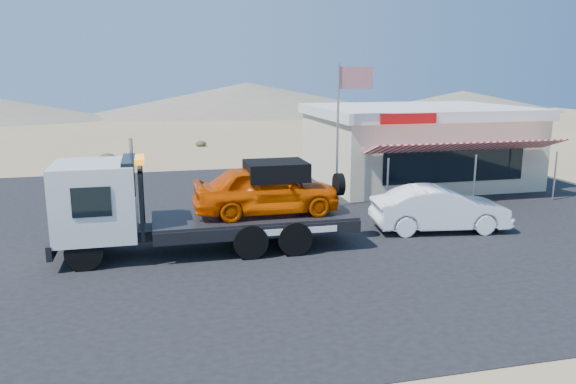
{
  "coord_description": "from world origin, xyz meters",
  "views": [
    {
      "loc": [
        -2.85,
        -17.7,
        5.68
      ],
      "look_at": [
        1.75,
        1.13,
        1.5
      ],
      "focal_mm": 35.0,
      "sensor_mm": 36.0,
      "label": 1
    }
  ],
  "objects_px": {
    "tow_truck": "(200,200)",
    "flagpole": "(343,118)",
    "white_sedan": "(440,209)",
    "jerky_store": "(415,144)"
  },
  "relations": [
    {
      "from": "tow_truck",
      "to": "flagpole",
      "type": "distance_m",
      "value": 8.19
    },
    {
      "from": "jerky_store",
      "to": "flagpole",
      "type": "bearing_deg",
      "value": -141.21
    },
    {
      "from": "white_sedan",
      "to": "flagpole",
      "type": "relative_size",
      "value": 0.81
    },
    {
      "from": "flagpole",
      "to": "white_sedan",
      "type": "bearing_deg",
      "value": -63.55
    },
    {
      "from": "tow_truck",
      "to": "flagpole",
      "type": "xyz_separation_m",
      "value": [
        6.38,
        4.68,
        2.09
      ]
    },
    {
      "from": "tow_truck",
      "to": "jerky_store",
      "type": "xyz_separation_m",
      "value": [
        11.95,
        9.15,
        0.32
      ]
    },
    {
      "from": "white_sedan",
      "to": "jerky_store",
      "type": "distance_m",
      "value": 9.58
    },
    {
      "from": "white_sedan",
      "to": "flagpole",
      "type": "height_order",
      "value": "flagpole"
    },
    {
      "from": "tow_truck",
      "to": "flagpole",
      "type": "bearing_deg",
      "value": 36.23
    },
    {
      "from": "tow_truck",
      "to": "white_sedan",
      "type": "height_order",
      "value": "tow_truck"
    }
  ]
}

